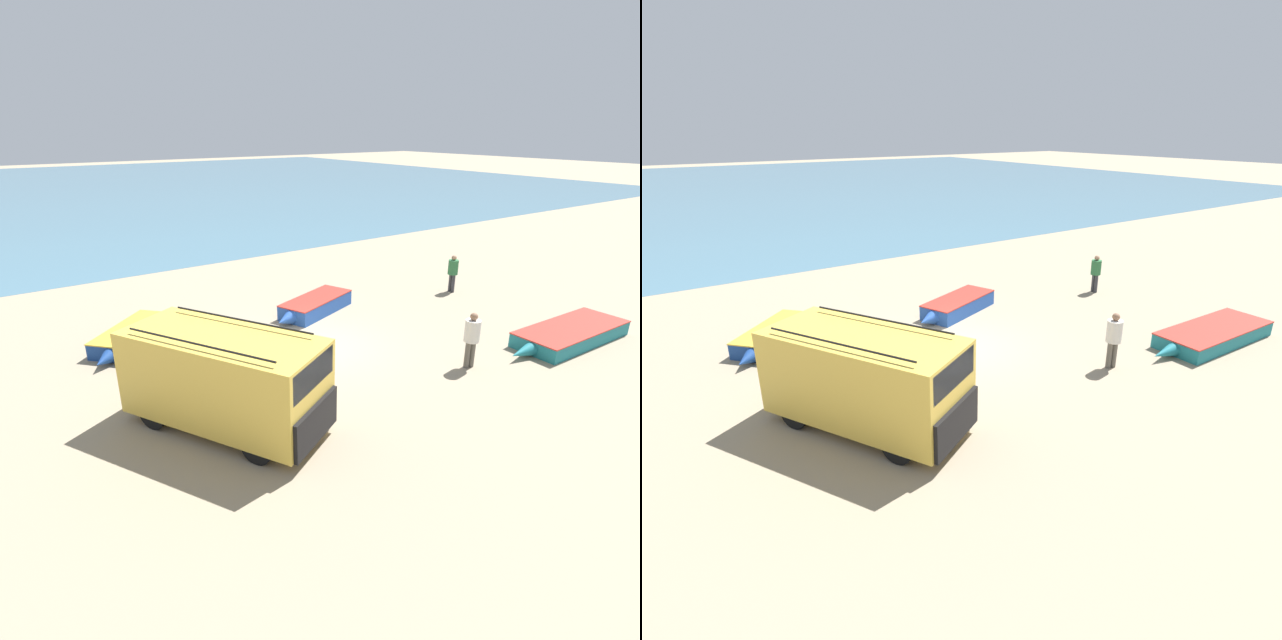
{
  "view_description": "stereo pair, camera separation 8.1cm",
  "coord_description": "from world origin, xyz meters",
  "views": [
    {
      "loc": [
        -8.51,
        -12.51,
        6.87
      ],
      "look_at": [
        0.08,
        -0.16,
        1.0
      ],
      "focal_mm": 28.0,
      "sensor_mm": 36.0,
      "label": 1
    },
    {
      "loc": [
        -8.45,
        -12.55,
        6.87
      ],
      "look_at": [
        0.08,
        -0.16,
        1.0
      ],
      "focal_mm": 28.0,
      "sensor_mm": 36.0,
      "label": 2
    }
  ],
  "objects": [
    {
      "name": "ground_plane",
      "position": [
        0.0,
        0.0,
        0.0
      ],
      "size": [
        200.0,
        200.0,
        0.0
      ],
      "primitive_type": "plane",
      "color": "gray"
    },
    {
      "name": "sea_water",
      "position": [
        0.0,
        52.0,
        0.0
      ],
      "size": [
        120.0,
        80.0,
        0.01
      ],
      "primitive_type": "cube",
      "color": "#477084",
      "rests_on": "ground_plane"
    },
    {
      "name": "parked_van",
      "position": [
        -4.35,
        -2.6,
        1.3
      ],
      "size": [
        4.12,
        5.27,
        2.51
      ],
      "rotation": [
        0.0,
        0.0,
        5.21
      ],
      "color": "gold",
      "rests_on": "ground_plane"
    },
    {
      "name": "fishing_rowboat_0",
      "position": [
        1.79,
        2.71,
        0.3
      ],
      "size": [
        4.03,
        2.38,
        0.6
      ],
      "rotation": [
        0.0,
        0.0,
        3.5
      ],
      "color": "#234CA3",
      "rests_on": "ground_plane"
    },
    {
      "name": "fishing_rowboat_1",
      "position": [
        7.34,
        -4.53,
        0.26
      ],
      "size": [
        5.39,
        1.8,
        0.52
      ],
      "rotation": [
        0.0,
        0.0,
        3.12
      ],
      "color": "#1E757F",
      "rests_on": "ground_plane"
    },
    {
      "name": "fishing_rowboat_2",
      "position": [
        -4.77,
        3.63,
        0.28
      ],
      "size": [
        3.61,
        3.48,
        0.56
      ],
      "rotation": [
        0.0,
        0.0,
        3.89
      ],
      "color": "navy",
      "rests_on": "ground_plane"
    },
    {
      "name": "fisherman_0",
      "position": [
        3.02,
        -3.88,
        1.05
      ],
      "size": [
        0.46,
        0.46,
        1.76
      ],
      "rotation": [
        0.0,
        0.0,
        4.45
      ],
      "color": "#5B564C",
      "rests_on": "ground_plane"
    },
    {
      "name": "fisherman_1",
      "position": [
        8.31,
        1.47,
        0.99
      ],
      "size": [
        0.43,
        0.43,
        1.65
      ],
      "rotation": [
        0.0,
        0.0,
        3.08
      ],
      "color": "#38383D",
      "rests_on": "ground_plane"
    }
  ]
}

